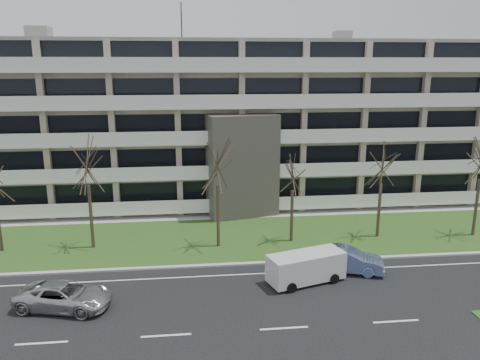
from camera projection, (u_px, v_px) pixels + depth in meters
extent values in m
plane|color=black|center=(284.00, 328.00, 23.99)|extent=(160.00, 160.00, 0.00)
cube|color=#25521B|center=(251.00, 237.00, 36.52)|extent=(90.00, 10.00, 0.06)
cube|color=#B2B2AD|center=(260.00, 263.00, 31.69)|extent=(90.00, 0.35, 0.12)
cube|color=#B2B2AD|center=(243.00, 215.00, 41.82)|extent=(90.00, 2.00, 0.08)
cube|color=white|center=(264.00, 273.00, 30.26)|extent=(90.00, 0.12, 0.01)
cube|color=tan|center=(235.00, 122.00, 46.76)|extent=(60.00, 12.00, 15.00)
cube|color=gray|center=(234.00, 43.00, 44.91)|extent=(60.50, 12.50, 0.30)
cube|color=#4C4742|center=(243.00, 166.00, 40.74)|extent=(6.39, 3.69, 9.00)
cube|color=black|center=(243.00, 194.00, 41.15)|extent=(4.92, 1.19, 3.50)
cube|color=gray|center=(39.00, 33.00, 42.80)|extent=(2.00, 2.00, 1.20)
cylinder|color=black|center=(181.00, 22.00, 43.92)|extent=(0.10, 0.10, 3.50)
cube|color=black|center=(241.00, 190.00, 42.27)|extent=(58.00, 0.10, 1.80)
cube|color=white|center=(242.00, 208.00, 41.97)|extent=(58.00, 1.40, 0.22)
cube|color=white|center=(243.00, 204.00, 41.20)|extent=(58.00, 0.08, 1.00)
cube|color=black|center=(241.00, 157.00, 41.54)|extent=(58.00, 0.10, 1.80)
cube|color=white|center=(242.00, 175.00, 41.25)|extent=(58.00, 1.40, 0.22)
cube|color=white|center=(243.00, 170.00, 40.47)|extent=(58.00, 0.08, 1.00)
cube|color=black|center=(241.00, 124.00, 40.81)|extent=(58.00, 0.10, 1.80)
cube|color=white|center=(242.00, 142.00, 40.52)|extent=(58.00, 1.40, 0.22)
cube|color=white|center=(243.00, 136.00, 39.75)|extent=(58.00, 0.08, 1.00)
cube|color=black|center=(241.00, 89.00, 40.08)|extent=(58.00, 0.10, 1.80)
cube|color=white|center=(242.00, 107.00, 39.79)|extent=(58.00, 1.40, 0.22)
cube|color=white|center=(243.00, 100.00, 39.02)|extent=(58.00, 0.08, 1.00)
cube|color=black|center=(241.00, 52.00, 39.36)|extent=(58.00, 0.10, 1.80)
cube|color=white|center=(242.00, 71.00, 39.06)|extent=(58.00, 1.40, 0.22)
cube|color=white|center=(243.00, 64.00, 38.29)|extent=(58.00, 0.08, 1.00)
imported|color=#B5B8BD|center=(64.00, 296.00, 25.83)|extent=(5.65, 3.56, 1.45)
imported|color=#758CCB|center=(346.00, 260.00, 30.41)|extent=(5.11, 3.10, 1.59)
cube|color=silver|center=(306.00, 267.00, 28.87)|extent=(5.10, 3.11, 1.68)
cube|color=black|center=(306.00, 259.00, 28.75)|extent=(4.72, 2.88, 0.62)
cube|color=silver|center=(337.00, 262.00, 29.78)|extent=(0.79, 1.70, 1.06)
cylinder|color=black|center=(292.00, 288.00, 27.67)|extent=(0.66, 0.39, 0.62)
cylinder|color=black|center=(277.00, 276.00, 29.25)|extent=(0.66, 0.39, 0.62)
cylinder|color=black|center=(334.00, 279.00, 28.84)|extent=(0.66, 0.39, 0.62)
cylinder|color=black|center=(318.00, 267.00, 30.41)|extent=(0.66, 0.39, 0.62)
cylinder|color=#382B21|center=(91.00, 217.00, 33.87)|extent=(0.24, 0.24, 4.78)
cylinder|color=#382B21|center=(218.00, 216.00, 34.14)|extent=(0.24, 0.24, 4.72)
cylinder|color=#382B21|center=(292.00, 216.00, 35.24)|extent=(0.24, 0.24, 4.03)
cylinder|color=#382B21|center=(379.00, 211.00, 36.13)|extent=(0.24, 0.24, 4.29)
cylinder|color=#382B21|center=(476.00, 208.00, 36.37)|extent=(0.24, 0.24, 4.57)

